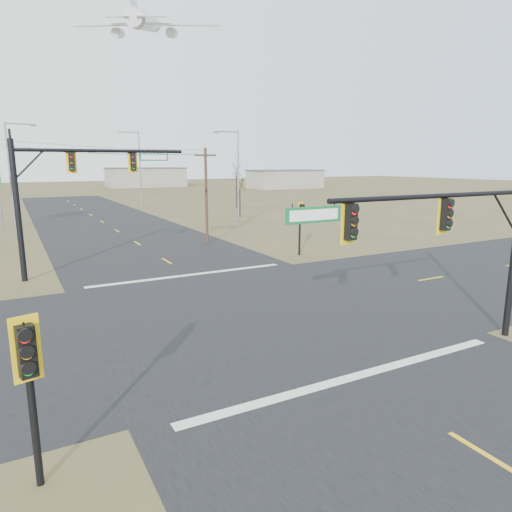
{
  "coord_description": "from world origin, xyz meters",
  "views": [
    {
      "loc": [
        -9.11,
        -17.69,
        6.62
      ],
      "look_at": [
        1.0,
        1.0,
        2.26
      ],
      "focal_mm": 32.0,
      "sensor_mm": 36.0,
      "label": 1
    }
  ],
  "objects_px": {
    "utility_pole_near": "(206,194)",
    "bare_tree_d": "(236,170)",
    "mast_arm_near": "(443,228)",
    "pedestal_signal_ne": "(301,216)",
    "streetlight_b": "(138,165)",
    "bare_tree_c": "(240,183)",
    "mast_arm_far": "(69,180)",
    "streetlight_c": "(12,168)",
    "streetlight_a": "(236,174)",
    "pedestal_signal_sw": "(28,363)"
  },
  "relations": [
    {
      "from": "utility_pole_near",
      "to": "bare_tree_d",
      "type": "distance_m",
      "value": 30.78
    },
    {
      "from": "mast_arm_near",
      "to": "pedestal_signal_ne",
      "type": "distance_m",
      "value": 17.9
    },
    {
      "from": "mast_arm_near",
      "to": "utility_pole_near",
      "type": "height_order",
      "value": "utility_pole_near"
    },
    {
      "from": "utility_pole_near",
      "to": "streetlight_b",
      "type": "relative_size",
      "value": 0.7
    },
    {
      "from": "bare_tree_c",
      "to": "mast_arm_far",
      "type": "bearing_deg",
      "value": -134.73
    },
    {
      "from": "streetlight_b",
      "to": "streetlight_c",
      "type": "bearing_deg",
      "value": -131.26
    },
    {
      "from": "bare_tree_c",
      "to": "bare_tree_d",
      "type": "relative_size",
      "value": 0.77
    },
    {
      "from": "mast_arm_near",
      "to": "mast_arm_far",
      "type": "xyz_separation_m",
      "value": [
        -9.39,
        18.27,
        1.14
      ]
    },
    {
      "from": "mast_arm_near",
      "to": "utility_pole_near",
      "type": "relative_size",
      "value": 1.33
    },
    {
      "from": "streetlight_b",
      "to": "bare_tree_d",
      "type": "xyz_separation_m",
      "value": [
        12.66,
        -6.73,
        -0.61
      ]
    },
    {
      "from": "mast_arm_near",
      "to": "bare_tree_c",
      "type": "distance_m",
      "value": 42.29
    },
    {
      "from": "streetlight_c",
      "to": "streetlight_a",
      "type": "bearing_deg",
      "value": -44.8
    },
    {
      "from": "mast_arm_far",
      "to": "pedestal_signal_sw",
      "type": "xyz_separation_m",
      "value": [
        -3.16,
        -19.07,
        -2.86
      ]
    },
    {
      "from": "utility_pole_near",
      "to": "streetlight_c",
      "type": "xyz_separation_m",
      "value": [
        -13.54,
        19.69,
        1.92
      ]
    },
    {
      "from": "pedestal_signal_sw",
      "to": "bare_tree_d",
      "type": "bearing_deg",
      "value": 45.52
    },
    {
      "from": "pedestal_signal_sw",
      "to": "streetlight_b",
      "type": "height_order",
      "value": "streetlight_b"
    },
    {
      "from": "mast_arm_far",
      "to": "pedestal_signal_sw",
      "type": "height_order",
      "value": "mast_arm_far"
    },
    {
      "from": "pedestal_signal_ne",
      "to": "streetlight_b",
      "type": "relative_size",
      "value": 0.35
    },
    {
      "from": "mast_arm_near",
      "to": "streetlight_b",
      "type": "xyz_separation_m",
      "value": [
        4.56,
        57.63,
        1.71
      ]
    },
    {
      "from": "streetlight_b",
      "to": "streetlight_c",
      "type": "height_order",
      "value": "streetlight_b"
    },
    {
      "from": "pedestal_signal_ne",
      "to": "utility_pole_near",
      "type": "distance_m",
      "value": 8.73
    },
    {
      "from": "bare_tree_d",
      "to": "mast_arm_near",
      "type": "bearing_deg",
      "value": -108.69
    },
    {
      "from": "pedestal_signal_ne",
      "to": "bare_tree_d",
      "type": "bearing_deg",
      "value": 54.52
    },
    {
      "from": "bare_tree_c",
      "to": "bare_tree_d",
      "type": "distance_m",
      "value": 11.6
    },
    {
      "from": "mast_arm_near",
      "to": "streetlight_b",
      "type": "distance_m",
      "value": 57.83
    },
    {
      "from": "utility_pole_near",
      "to": "mast_arm_far",
      "type": "bearing_deg",
      "value": -150.62
    },
    {
      "from": "streetlight_b",
      "to": "utility_pole_near",
      "type": "bearing_deg",
      "value": -85.65
    },
    {
      "from": "streetlight_c",
      "to": "bare_tree_d",
      "type": "bearing_deg",
      "value": -1.38
    },
    {
      "from": "streetlight_b",
      "to": "streetlight_c",
      "type": "xyz_separation_m",
      "value": [
        -16.52,
        -13.5,
        -0.2
      ]
    },
    {
      "from": "pedestal_signal_ne",
      "to": "streetlight_c",
      "type": "relative_size",
      "value": 0.36
    },
    {
      "from": "streetlight_c",
      "to": "bare_tree_d",
      "type": "distance_m",
      "value": 29.96
    },
    {
      "from": "streetlight_a",
      "to": "utility_pole_near",
      "type": "bearing_deg",
      "value": -130.77
    },
    {
      "from": "mast_arm_near",
      "to": "streetlight_b",
      "type": "height_order",
      "value": "streetlight_b"
    },
    {
      "from": "pedestal_signal_ne",
      "to": "streetlight_a",
      "type": "relative_size",
      "value": 0.4
    },
    {
      "from": "pedestal_signal_sw",
      "to": "bare_tree_d",
      "type": "xyz_separation_m",
      "value": [
        29.77,
        51.7,
        2.82
      ]
    },
    {
      "from": "pedestal_signal_sw",
      "to": "utility_pole_near",
      "type": "bearing_deg",
      "value": 46.23
    },
    {
      "from": "pedestal_signal_sw",
      "to": "bare_tree_d",
      "type": "relative_size",
      "value": 0.54
    },
    {
      "from": "pedestal_signal_sw",
      "to": "utility_pole_near",
      "type": "xyz_separation_m",
      "value": [
        14.12,
        25.24,
        1.32
      ]
    },
    {
      "from": "bare_tree_c",
      "to": "streetlight_b",
      "type": "bearing_deg",
      "value": 114.8
    },
    {
      "from": "streetlight_c",
      "to": "bare_tree_d",
      "type": "height_order",
      "value": "streetlight_c"
    },
    {
      "from": "mast_arm_far",
      "to": "bare_tree_d",
      "type": "xyz_separation_m",
      "value": [
        26.61,
        32.63,
        -0.04
      ]
    },
    {
      "from": "mast_arm_far",
      "to": "bare_tree_d",
      "type": "bearing_deg",
      "value": 56.09
    },
    {
      "from": "streetlight_a",
      "to": "streetlight_c",
      "type": "xyz_separation_m",
      "value": [
        -20.11,
        11.78,
        0.51
      ]
    },
    {
      "from": "mast_arm_far",
      "to": "streetlight_a",
      "type": "bearing_deg",
      "value": 44.06
    },
    {
      "from": "mast_arm_near",
      "to": "pedestal_signal_ne",
      "type": "height_order",
      "value": "mast_arm_near"
    },
    {
      "from": "bare_tree_c",
      "to": "bare_tree_d",
      "type": "height_order",
      "value": "bare_tree_d"
    },
    {
      "from": "streetlight_c",
      "to": "utility_pole_near",
      "type": "bearing_deg",
      "value": -69.93
    },
    {
      "from": "streetlight_a",
      "to": "bare_tree_d",
      "type": "relative_size",
      "value": 1.41
    },
    {
      "from": "utility_pole_near",
      "to": "bare_tree_c",
      "type": "height_order",
      "value": "utility_pole_near"
    },
    {
      "from": "streetlight_a",
      "to": "mast_arm_far",
      "type": "bearing_deg",
      "value": -142.29
    }
  ]
}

